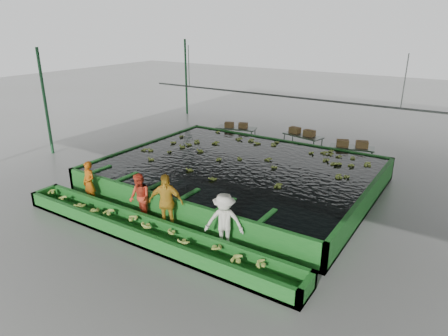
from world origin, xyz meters
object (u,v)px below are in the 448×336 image
Objects in this scene: packing_table_mid at (302,144)px; packing_table_right at (351,156)px; flotation_tank at (238,174)px; box_stack_right at (352,147)px; worker_c at (166,202)px; worker_d at (224,222)px; box_stack_mid at (302,134)px; packing_table_left at (236,136)px; box_stack_left at (236,127)px; worker_b at (140,198)px; sorting_trough at (148,232)px; worker_a at (89,183)px.

packing_table_mid is 1.02× the size of packing_table_right.
box_stack_right reaches higher than flotation_tank.
worker_c is 1.08× the size of worker_d.
box_stack_mid is (0.43, 5.34, 0.43)m from flotation_tank.
packing_table_left is at bearing 94.86° from worker_d.
flotation_tank is at bearing -57.93° from box_stack_left.
worker_d is 10.30m from packing_table_left.
packing_table_mid is at bearing 75.09° from worker_d.
worker_b is 1.11m from worker_c.
worker_c is at bearing -108.69° from box_stack_right.
box_stack_right is at bearing -13.47° from packing_table_mid.
sorting_trough is at bearing -107.44° from box_stack_right.
worker_a is 0.84× the size of worker_c.
sorting_trough is 3.62m from worker_a.
packing_table_left is at bearing 124.70° from worker_b.
box_stack_left reaches higher than packing_table_left.
worker_c reaches higher than box_stack_right.
worker_b is at bearing -98.79° from box_stack_mid.
worker_b reaches higher than worker_a.
packing_table_left is 1.52× the size of box_stack_mid.
packing_table_left is (-1.84, 8.97, -0.34)m from worker_b.
packing_table_left is (0.58, 8.97, -0.31)m from worker_a.
box_stack_right is at bearing 0.24° from box_stack_left.
flotation_tank is at bearing -123.38° from packing_table_right.
box_stack_right is (5.98, 0.00, 0.41)m from packing_table_left.
sorting_trough is at bearing -73.42° from packing_table_left.
box_stack_left is 3.41m from box_stack_mid.
worker_b is (2.42, 0.00, 0.02)m from worker_a.
worker_c is 1.38× the size of box_stack_mid.
sorting_trough is at bearing -90.00° from flotation_tank.
worker_a is 5.63m from worker_d.
box_stack_right is (2.64, -0.67, -0.02)m from box_stack_mid.
packing_table_mid is 1.46× the size of box_stack_right.
box_stack_left is at bearing 122.07° from flotation_tank.
packing_table_right is at bearing -14.24° from box_stack_mid.
packing_table_mid is at bearing 166.53° from box_stack_right.
box_stack_right is (5.98, 0.03, -0.05)m from box_stack_left.
packing_table_left reaches higher than packing_table_right.
box_stack_left reaches higher than sorting_trough.
worker_a is at bearing -126.16° from box_stack_right.
worker_b is 9.13m from box_stack_left.
worker_c is 9.48m from packing_table_right.
sorting_trough is at bearing 175.92° from worker_d.
worker_c reaches higher than sorting_trough.
sorting_trough is 6.49× the size of worker_a.
packing_table_left is at bearing 106.58° from sorting_trough.
worker_b is 9.72m from packing_table_mid.
box_stack_mid is 2.73m from box_stack_right.
packing_table_mid is 2.63m from packing_table_right.
packing_table_left is 1.06× the size of packing_table_right.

